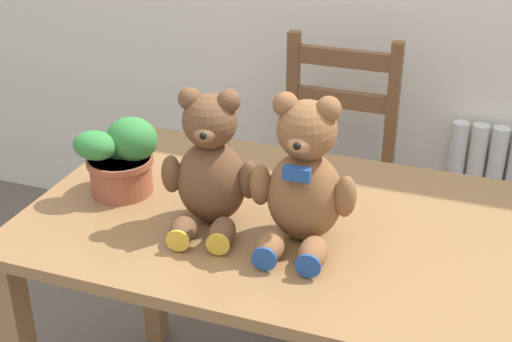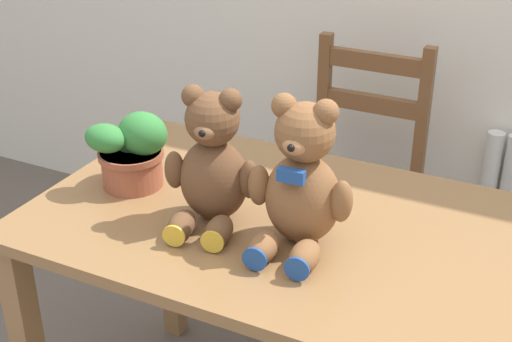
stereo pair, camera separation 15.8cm
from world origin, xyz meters
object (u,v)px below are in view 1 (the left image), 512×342
Objects in this scene: wooden_chair_behind at (329,182)px; potted_plant at (121,156)px; teddy_bear_right at (303,181)px; teddy_bear_left at (210,168)px.

wooden_chair_behind is 0.96m from potted_plant.
wooden_chair_behind is at bearing -84.18° from teddy_bear_right.
teddy_bear_left reaches higher than wooden_chair_behind.
wooden_chair_behind is 2.93× the size of teddy_bear_left.
teddy_bear_left is 0.96× the size of teddy_bear_right.
teddy_bear_left is at bearing 85.13° from wooden_chair_behind.
wooden_chair_behind is 4.74× the size of potted_plant.
teddy_bear_left is (-0.07, -0.86, 0.45)m from wooden_chair_behind.
wooden_chair_behind is 0.98m from teddy_bear_right.
wooden_chair_behind is at bearing -105.63° from teddy_bear_left.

